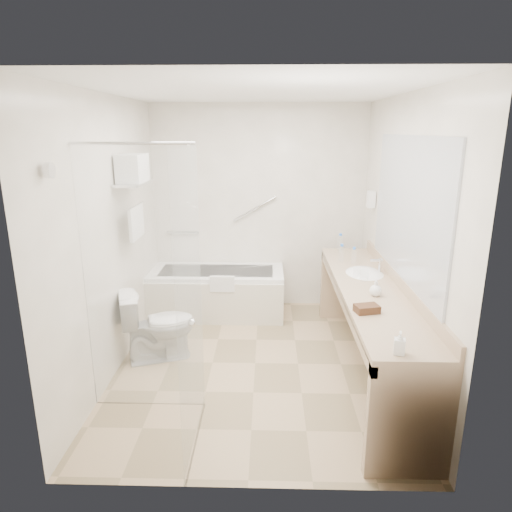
{
  "coord_description": "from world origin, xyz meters",
  "views": [
    {
      "loc": [
        0.12,
        -3.99,
        2.2
      ],
      "look_at": [
        0.0,
        0.3,
        1.0
      ],
      "focal_mm": 32.0,
      "sensor_mm": 36.0,
      "label": 1
    }
  ],
  "objects_px": {
    "bathtub": "(217,292)",
    "toilet": "(158,325)",
    "water_bottle_left": "(354,256)",
    "vanity_counter": "(369,309)",
    "amenity_basket": "(367,309)"
  },
  "relations": [
    {
      "from": "bathtub",
      "to": "toilet",
      "type": "xyz_separation_m",
      "value": [
        -0.45,
        -1.15,
        0.07
      ]
    },
    {
      "from": "bathtub",
      "to": "toilet",
      "type": "bearing_deg",
      "value": -111.38
    },
    {
      "from": "bathtub",
      "to": "water_bottle_left",
      "type": "relative_size",
      "value": 8.96
    },
    {
      "from": "water_bottle_left",
      "to": "bathtub",
      "type": "bearing_deg",
      "value": 155.84
    },
    {
      "from": "bathtub",
      "to": "vanity_counter",
      "type": "distance_m",
      "value": 2.09
    },
    {
      "from": "bathtub",
      "to": "water_bottle_left",
      "type": "height_order",
      "value": "water_bottle_left"
    },
    {
      "from": "vanity_counter",
      "to": "water_bottle_left",
      "type": "xyz_separation_m",
      "value": [
        -0.02,
        0.71,
        0.29
      ]
    },
    {
      "from": "toilet",
      "to": "vanity_counter",
      "type": "bearing_deg",
      "value": -116.67
    },
    {
      "from": "vanity_counter",
      "to": "bathtub",
      "type": "bearing_deg",
      "value": 137.65
    },
    {
      "from": "bathtub",
      "to": "water_bottle_left",
      "type": "xyz_separation_m",
      "value": [
        1.5,
        -0.67,
        0.66
      ]
    },
    {
      "from": "toilet",
      "to": "water_bottle_left",
      "type": "xyz_separation_m",
      "value": [
        1.95,
        0.48,
        0.58
      ]
    },
    {
      "from": "toilet",
      "to": "amenity_basket",
      "type": "xyz_separation_m",
      "value": [
        1.82,
        -0.83,
        0.53
      ]
    },
    {
      "from": "toilet",
      "to": "water_bottle_left",
      "type": "distance_m",
      "value": 2.09
    },
    {
      "from": "bathtub",
      "to": "vanity_counter",
      "type": "bearing_deg",
      "value": -42.35
    },
    {
      "from": "vanity_counter",
      "to": "toilet",
      "type": "relative_size",
      "value": 3.79
    }
  ]
}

